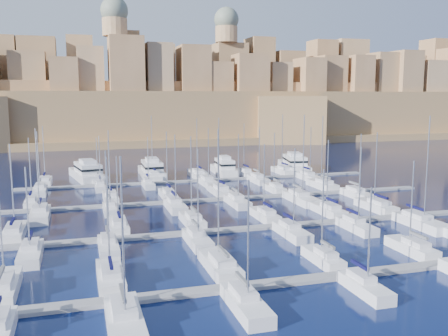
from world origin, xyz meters
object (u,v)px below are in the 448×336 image
object	(u,v)px
sailboat_0	(4,287)
motor_yacht_a	(88,172)
sailboat_4	(412,248)
motor_yacht_d	(294,164)
motor_yacht_b	(152,170)
sailboat_2	(220,265)
motor_yacht_c	(224,168)

from	to	relation	value
sailboat_0	motor_yacht_a	world-z (taller)	sailboat_0
sailboat_0	motor_yacht_a	distance (m)	71.64
sailboat_4	motor_yacht_d	bearing A→B (deg)	77.63
sailboat_0	motor_yacht_b	distance (m)	74.65
sailboat_2	sailboat_4	size ratio (longest dim) A/B	1.36
sailboat_2	motor_yacht_b	world-z (taller)	sailboat_2
sailboat_2	motor_yacht_a	bearing A→B (deg)	100.68
motor_yacht_c	motor_yacht_d	size ratio (longest dim) A/B	0.76
sailboat_4	motor_yacht_b	world-z (taller)	sailboat_4
sailboat_2	motor_yacht_c	xyz separation A→B (m)	(20.77, 68.45, 0.95)
motor_yacht_c	sailboat_4	bearing A→B (deg)	-85.90
sailboat_4	motor_yacht_a	size ratio (longest dim) A/B	0.64
motor_yacht_b	motor_yacht_d	bearing A→B (deg)	0.75
motor_yacht_a	motor_yacht_c	distance (m)	34.16
sailboat_4	motor_yacht_b	bearing A→B (deg)	108.40
sailboat_0	motor_yacht_b	xyz separation A→B (m)	(25.51, 70.15, 0.98)
sailboat_0	sailboat_2	xyz separation A→B (m)	(23.28, 0.27, 0.03)
motor_yacht_d	motor_yacht_c	bearing A→B (deg)	-174.59
motor_yacht_c	motor_yacht_d	xyz separation A→B (m)	(20.56, 1.95, 0.00)
motor_yacht_b	sailboat_2	bearing A→B (deg)	-91.83
sailboat_4	motor_yacht_b	size ratio (longest dim) A/B	0.72
sailboat_2	motor_yacht_a	distance (m)	71.92
sailboat_2	sailboat_4	distance (m)	25.74
motor_yacht_a	motor_yacht_c	bearing A→B (deg)	-3.72
sailboat_2	motor_yacht_c	size ratio (longest dim) A/B	1.18
sailboat_4	motor_yacht_c	xyz separation A→B (m)	(-4.96, 69.20, 1.00)
motor_yacht_c	motor_yacht_a	bearing A→B (deg)	176.28
sailboat_0	sailboat_2	world-z (taller)	sailboat_2
sailboat_0	motor_yacht_b	bearing A→B (deg)	70.02
sailboat_4	motor_yacht_c	size ratio (longest dim) A/B	0.86
motor_yacht_a	motor_yacht_b	size ratio (longest dim) A/B	1.13
motor_yacht_a	motor_yacht_c	world-z (taller)	same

